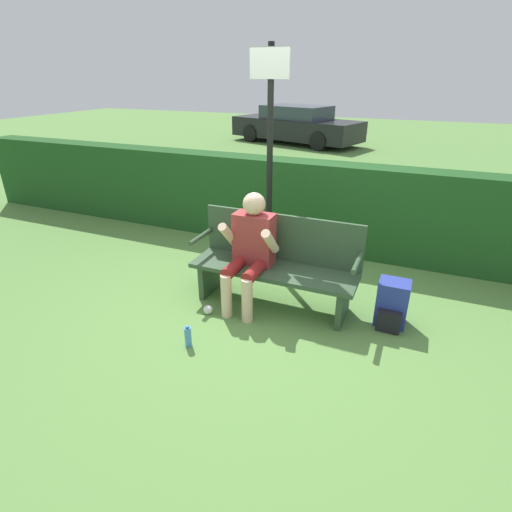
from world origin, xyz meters
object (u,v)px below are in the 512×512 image
object	(u,v)px
person_seated	(250,246)
signpost	(270,146)
water_bottle	(188,337)
park_bench	(276,263)
backpack	(392,305)
parked_car	(296,125)

from	to	relation	value
person_seated	signpost	distance (m)	1.28
water_bottle	signpost	distance (m)	2.34
park_bench	water_bottle	distance (m)	1.19
backpack	parked_car	world-z (taller)	parked_car
backpack	person_seated	bearing A→B (deg)	-173.97
park_bench	backpack	world-z (taller)	park_bench
park_bench	water_bottle	world-z (taller)	park_bench
backpack	water_bottle	size ratio (longest dim) A/B	2.17
signpost	park_bench	bearing A→B (deg)	-63.92
person_seated	signpost	bearing A→B (deg)	100.16
person_seated	water_bottle	world-z (taller)	person_seated
parked_car	signpost	bearing A→B (deg)	-57.01
park_bench	backpack	distance (m)	1.22
backpack	signpost	bearing A→B (deg)	153.39
park_bench	water_bottle	xyz separation A→B (m)	(-0.45, -1.05, -0.36)
park_bench	signpost	xyz separation A→B (m)	(-0.40, 0.83, 1.05)
parked_car	water_bottle	bearing A→B (deg)	-59.71
signpost	parked_car	world-z (taller)	signpost
park_bench	water_bottle	size ratio (longest dim) A/B	8.16
signpost	person_seated	bearing A→B (deg)	-79.84
park_bench	person_seated	distance (m)	0.33
backpack	park_bench	bearing A→B (deg)	-178.75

